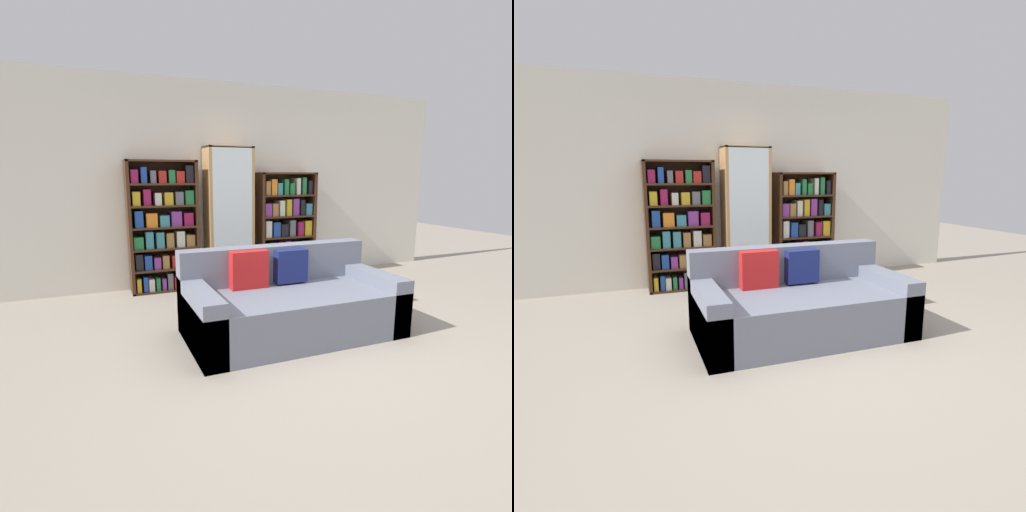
# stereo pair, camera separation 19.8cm
# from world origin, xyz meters

# --- Properties ---
(ground_plane) EXTENTS (16.00, 16.00, 0.00)m
(ground_plane) POSITION_xyz_m (0.00, 0.00, 0.00)
(ground_plane) COLOR gray
(wall_back) EXTENTS (6.98, 0.06, 2.70)m
(wall_back) POSITION_xyz_m (0.00, 2.61, 1.35)
(wall_back) COLOR silver
(wall_back) RESTS_ON ground
(couch) EXTENTS (1.97, 0.99, 0.80)m
(couch) POSITION_xyz_m (-0.05, 0.47, 0.28)
(couch) COLOR slate
(couch) RESTS_ON ground
(bookshelf_left) EXTENTS (0.88, 0.32, 1.67)m
(bookshelf_left) POSITION_xyz_m (-0.89, 2.40, 0.81)
(bookshelf_left) COLOR #3D2314
(bookshelf_left) RESTS_ON ground
(display_cabinet) EXTENTS (0.62, 0.36, 1.86)m
(display_cabinet) POSITION_xyz_m (-0.01, 2.39, 0.93)
(display_cabinet) COLOR #AD7F4C
(display_cabinet) RESTS_ON ground
(bookshelf_right) EXTENTS (0.85, 0.32, 1.53)m
(bookshelf_right) POSITION_xyz_m (0.85, 2.40, 0.74)
(bookshelf_right) COLOR #3D2314
(bookshelf_right) RESTS_ON ground
(wine_bottle) EXTENTS (0.07, 0.07, 0.40)m
(wine_bottle) POSITION_xyz_m (0.59, 1.95, 0.16)
(wine_bottle) COLOR black
(wine_bottle) RESTS_ON ground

